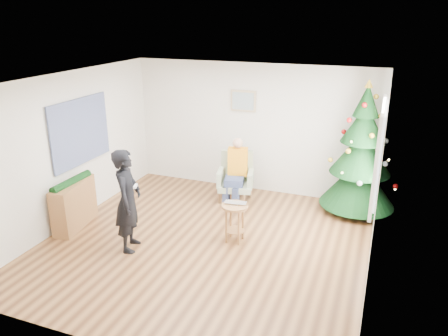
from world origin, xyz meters
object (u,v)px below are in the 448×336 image
at_px(christmas_tree, 361,154).
at_px(stool, 235,223).
at_px(console, 74,205).
at_px(armchair, 236,183).
at_px(standing_man, 128,200).

height_order(christmas_tree, stool, christmas_tree).
distance_m(christmas_tree, console, 5.12).
bearing_deg(console, armchair, 34.42).
xyz_separation_m(christmas_tree, stool, (-1.73, -1.90, -0.78)).
height_order(christmas_tree, standing_man, christmas_tree).
distance_m(christmas_tree, stool, 2.69).
height_order(stool, armchair, armchair).
bearing_deg(console, standing_man, -21.57).
distance_m(stool, standing_man, 1.72).
xyz_separation_m(christmas_tree, console, (-4.48, -2.39, -0.70)).
relative_size(christmas_tree, stool, 3.83).
bearing_deg(christmas_tree, console, -151.97).
xyz_separation_m(armchair, standing_man, (-0.92, -2.36, 0.47)).
xyz_separation_m(stool, standing_man, (-1.45, -0.78, 0.49)).
distance_m(armchair, standing_man, 2.57).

